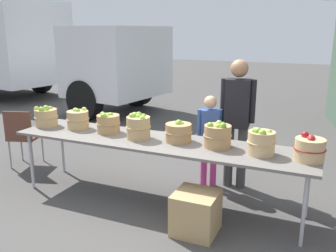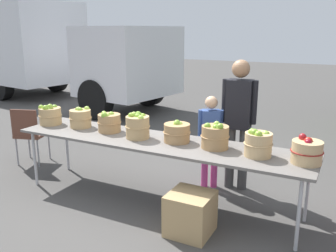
# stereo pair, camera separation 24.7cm
# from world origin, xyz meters

# --- Properties ---
(ground_plane) EXTENTS (40.00, 40.00, 0.00)m
(ground_plane) POSITION_xyz_m (0.00, 0.00, 0.00)
(ground_plane) COLOR #474442
(market_table) EXTENTS (3.50, 0.76, 0.75)m
(market_table) POSITION_xyz_m (0.00, 0.00, 0.72)
(market_table) COLOR slate
(market_table) RESTS_ON ground
(apple_basket_green_0) EXTENTS (0.30, 0.30, 0.28)m
(apple_basket_green_0) POSITION_xyz_m (-1.61, 0.01, 0.88)
(apple_basket_green_0) COLOR tan
(apple_basket_green_0) RESTS_ON market_table
(apple_basket_green_1) EXTENTS (0.29, 0.29, 0.27)m
(apple_basket_green_1) POSITION_xyz_m (-1.15, 0.07, 0.87)
(apple_basket_green_1) COLOR tan
(apple_basket_green_1) RESTS_ON market_table
(apple_basket_green_2) EXTENTS (0.30, 0.30, 0.27)m
(apple_basket_green_2) POSITION_xyz_m (-0.69, 0.06, 0.87)
(apple_basket_green_2) COLOR #A87F51
(apple_basket_green_2) RESTS_ON market_table
(apple_basket_green_3) EXTENTS (0.29, 0.29, 0.31)m
(apple_basket_green_3) POSITION_xyz_m (-0.24, -0.01, 0.89)
(apple_basket_green_3) COLOR tan
(apple_basket_green_3) RESTS_ON market_table
(apple_basket_green_4) EXTENTS (0.31, 0.31, 0.25)m
(apple_basket_green_4) POSITION_xyz_m (0.23, 0.07, 0.86)
(apple_basket_green_4) COLOR #A87F51
(apple_basket_green_4) RESTS_ON market_table
(apple_basket_green_5) EXTENTS (0.31, 0.31, 0.30)m
(apple_basket_green_5) POSITION_xyz_m (0.69, 0.04, 0.88)
(apple_basket_green_5) COLOR #A87F51
(apple_basket_green_5) RESTS_ON market_table
(apple_basket_green_6) EXTENTS (0.29, 0.29, 0.29)m
(apple_basket_green_6) POSITION_xyz_m (1.16, -0.00, 0.88)
(apple_basket_green_6) COLOR tan
(apple_basket_green_6) RESTS_ON market_table
(apple_basket_red_0) EXTENTS (0.30, 0.30, 0.27)m
(apple_basket_red_0) POSITION_xyz_m (1.61, 0.01, 0.87)
(apple_basket_red_0) COLOR tan
(apple_basket_red_0) RESTS_ON market_table
(vendor_adult) EXTENTS (0.43, 0.24, 1.63)m
(vendor_adult) POSITION_xyz_m (0.72, 0.80, 0.96)
(vendor_adult) COLOR #3F3F3F
(vendor_adult) RESTS_ON ground
(child_customer) EXTENTS (0.29, 0.24, 1.19)m
(child_customer) POSITION_xyz_m (0.41, 0.67, 0.70)
(child_customer) COLOR #CC3F8C
(child_customer) RESTS_ON ground
(box_truck) EXTENTS (7.94, 3.35, 2.75)m
(box_truck) POSITION_xyz_m (-6.49, 4.50, 1.49)
(box_truck) COLOR silver
(box_truck) RESTS_ON ground
(folding_chair) EXTENTS (0.50, 0.50, 0.86)m
(folding_chair) POSITION_xyz_m (-2.29, 0.23, 0.51)
(folding_chair) COLOR brown
(folding_chair) RESTS_ON ground
(produce_crate) EXTENTS (0.42, 0.42, 0.42)m
(produce_crate) POSITION_xyz_m (0.64, -0.46, 0.21)
(produce_crate) COLOR tan
(produce_crate) RESTS_ON ground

